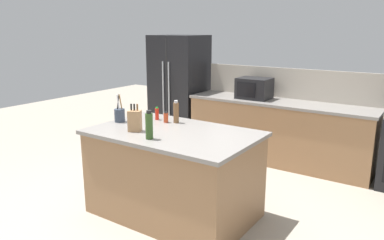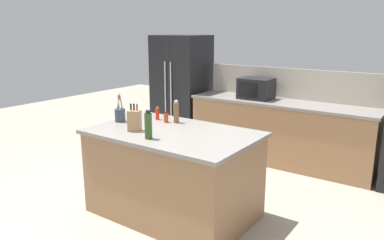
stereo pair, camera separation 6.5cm
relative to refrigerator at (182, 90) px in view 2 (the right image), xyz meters
name	(u,v)px [view 2 (the right image)]	position (x,y,z in m)	size (l,w,h in m)	color
ground_plane	(174,213)	(1.56, -2.25, -0.94)	(14.00, 14.00, 0.00)	gray
back_counter_run	(279,132)	(1.86, -0.05, -0.47)	(2.77, 0.66, 0.94)	#936B47
wall_backsplash	(290,83)	(1.86, 0.27, 0.23)	(2.73, 0.03, 0.46)	#B2A899
kitchen_island	(173,173)	(1.56, -2.25, -0.47)	(1.74, 1.11, 0.94)	#936B47
refrigerator	(182,90)	(0.00, 0.00, 0.00)	(0.87, 0.75, 1.88)	black
microwave	(256,88)	(1.45, -0.05, 0.16)	(0.49, 0.39, 0.32)	black
knife_block	(134,120)	(1.22, -2.47, 0.12)	(0.16, 0.15, 0.29)	#A87C54
utensil_crock	(120,115)	(0.81, -2.27, 0.08)	(0.12, 0.12, 0.32)	#333D4C
spice_jar_paprika	(166,117)	(1.26, -1.99, 0.06)	(0.05, 0.05, 0.12)	#B73D1E
pepper_grinder	(176,112)	(1.37, -1.94, 0.12)	(0.06, 0.06, 0.26)	brown
hot_sauce_bottle	(157,114)	(1.10, -1.95, 0.07)	(0.04, 0.04, 0.15)	red
olive_oil_bottle	(148,125)	(1.54, -2.60, 0.14)	(0.07, 0.07, 0.28)	#2D4C1E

